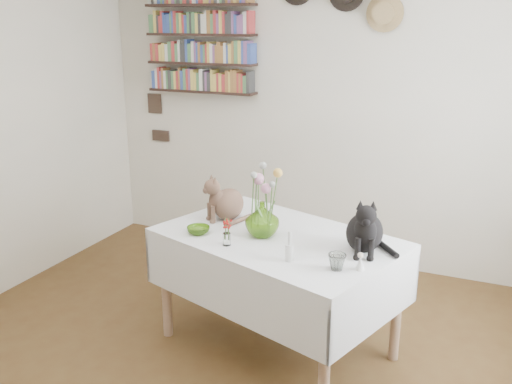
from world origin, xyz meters
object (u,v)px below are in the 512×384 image
at_px(flower_vase, 262,219).
at_px(bookshelf_unit, 201,39).
at_px(black_cat, 365,222).
at_px(tabby_cat, 228,196).
at_px(dining_table, 278,265).

height_order(flower_vase, bookshelf_unit, bookshelf_unit).
xyz_separation_m(black_cat, flower_vase, (-0.61, -0.03, -0.06)).
distance_m(tabby_cat, flower_vase, 0.38).
xyz_separation_m(dining_table, bookshelf_unit, (-1.30, 1.44, 1.27)).
height_order(dining_table, flower_vase, flower_vase).
xyz_separation_m(dining_table, flower_vase, (-0.09, -0.03, 0.29)).
height_order(dining_table, black_cat, black_cat).
distance_m(flower_vase, bookshelf_unit, 2.14).
distance_m(black_cat, bookshelf_unit, 2.50).
bearing_deg(flower_vase, tabby_cat, 148.47).
xyz_separation_m(tabby_cat, black_cat, (0.94, -0.17, 0.01)).
bearing_deg(bookshelf_unit, tabby_cat, -55.18).
xyz_separation_m(black_cat, bookshelf_unit, (-1.82, 1.44, 0.92)).
relative_size(black_cat, flower_vase, 1.57).
relative_size(dining_table, bookshelf_unit, 1.62).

